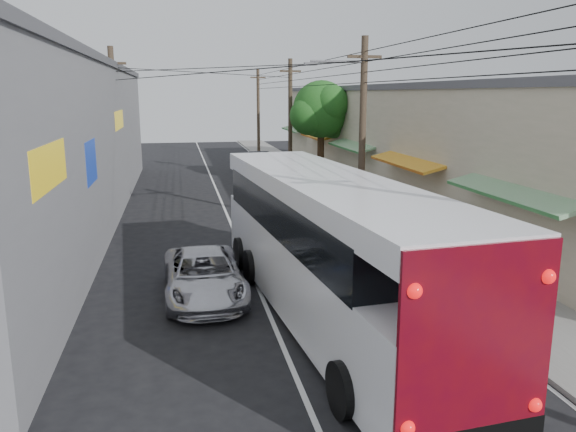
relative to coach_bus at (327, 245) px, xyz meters
name	(u,v)px	position (x,y,z in m)	size (l,w,h in m)	color
ground	(312,414)	(-1.46, -4.51, -1.93)	(120.00, 120.00, 0.00)	black
sidewalk	(342,200)	(5.04, 15.49, -1.87)	(3.00, 80.00, 0.12)	slate
building_right	(407,139)	(9.53, 17.49, 1.22)	(7.09, 40.00, 6.25)	beige
building_left	(35,142)	(-9.95, 13.49, 1.72)	(7.20, 36.00, 7.25)	slate
utility_poles	(280,125)	(1.67, 15.82, 2.20)	(11.80, 45.28, 8.00)	#473828
street_tree	(322,111)	(5.42, 21.51, 2.74)	(4.40, 4.00, 6.60)	#3F2B19
coach_bus	(327,245)	(0.00, 0.00, 0.00)	(3.90, 13.11, 3.72)	white
jeepney	(204,275)	(-3.09, 2.00, -1.26)	(2.21, 4.80, 1.33)	silver
parked_suv	(336,205)	(3.14, 10.08, -1.03)	(2.51, 6.17, 1.79)	#9FA0A7
parked_car_mid	(291,180)	(2.79, 18.43, -1.14)	(1.86, 4.63, 1.58)	#29292E
parked_car_far	(259,161)	(2.34, 28.62, -1.20)	(1.53, 4.39, 1.45)	black
pedestrian_near	(387,203)	(5.72, 10.53, -1.08)	(0.53, 0.35, 1.45)	pink
pedestrian_far	(452,225)	(6.14, 5.03, -0.91)	(0.87, 0.68, 1.79)	#88A1C6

